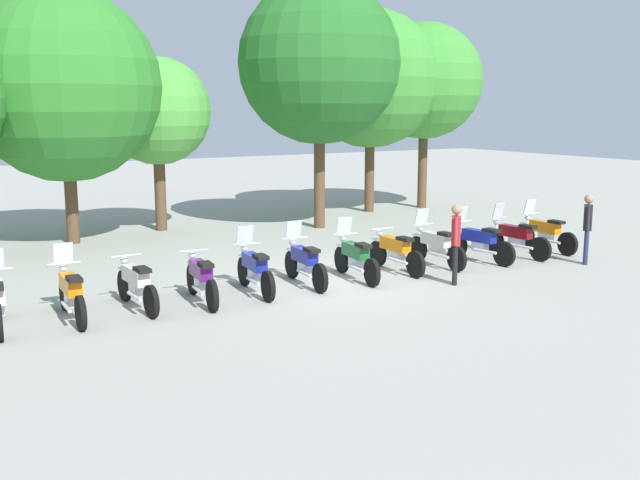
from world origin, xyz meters
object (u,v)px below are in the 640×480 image
at_px(motorcycle_4, 255,269).
at_px(motorcycle_7, 395,251).
at_px(motorcycle_5, 304,262).
at_px(motorcycle_8, 436,245).
at_px(person_1, 456,237).
at_px(tree_2, 65,86).
at_px(motorcycle_2, 136,284).
at_px(tree_5, 371,79).
at_px(motorcycle_10, 515,237).
at_px(person_0, 588,223).
at_px(tree_6, 425,81).
at_px(motorcycle_11, 545,232).
at_px(motorcycle_3, 201,278).
at_px(tree_4, 319,62).
at_px(motorcycle_9, 479,242).
at_px(motorcycle_1, 71,293).
at_px(tree_3, 157,112).
at_px(motorcycle_6, 355,257).

bearing_deg(motorcycle_4, motorcycle_7, -81.27).
bearing_deg(motorcycle_5, motorcycle_7, -83.04).
height_order(motorcycle_4, motorcycle_8, same).
distance_m(person_1, tree_2, 11.95).
bearing_deg(motorcycle_2, tree_5, -54.40).
height_order(motorcycle_5, motorcycle_10, same).
height_order(person_0, tree_2, tree_2).
height_order(tree_2, tree_6, tree_2).
bearing_deg(motorcycle_10, motorcycle_11, -88.06).
relative_size(motorcycle_3, tree_4, 0.28).
xyz_separation_m(motorcycle_9, tree_5, (2.92, 9.08, 4.42)).
relative_size(motorcycle_4, person_0, 1.23).
height_order(motorcycle_2, person_0, person_0).
bearing_deg(motorcycle_9, motorcycle_1, 83.41).
xyz_separation_m(motorcycle_10, person_0, (0.82, -1.63, 0.54)).
xyz_separation_m(motorcycle_9, tree_6, (5.35, 8.93, 4.37)).
bearing_deg(tree_4, motorcycle_1, -144.57).
xyz_separation_m(motorcycle_1, tree_3, (4.92, 8.99, 3.26)).
distance_m(motorcycle_3, motorcycle_4, 1.29).
bearing_deg(tree_4, motorcycle_6, -114.89).
relative_size(person_0, tree_2, 0.25).
distance_m(motorcycle_9, motorcycle_10, 1.28).
distance_m(motorcycle_7, motorcycle_10, 3.84).
distance_m(motorcycle_4, motorcycle_10, 7.67).
distance_m(motorcycle_3, tree_6, 16.44).
height_order(person_1, tree_6, tree_6).
bearing_deg(motorcycle_2, tree_2, -6.24).
bearing_deg(person_1, tree_6, -82.26).
relative_size(motorcycle_6, tree_6, 0.31).
bearing_deg(motorcycle_3, person_0, -91.52).
height_order(motorcycle_2, tree_3, tree_3).
relative_size(motorcycle_6, motorcycle_10, 1.00).
bearing_deg(motorcycle_5, tree_3, 7.61).
distance_m(motorcycle_11, tree_3, 12.29).
distance_m(motorcycle_5, tree_6, 14.35).
height_order(motorcycle_1, motorcycle_5, same).
relative_size(motorcycle_3, tree_2, 0.30).
xyz_separation_m(motorcycle_8, motorcycle_9, (1.27, -0.18, 0.00)).
xyz_separation_m(motorcycle_7, motorcycle_8, (1.28, 0.02, 0.01)).
bearing_deg(motorcycle_11, motorcycle_10, 98.19).
bearing_deg(motorcycle_1, motorcycle_10, -87.56).
xyz_separation_m(motorcycle_6, person_0, (5.93, -1.64, 0.54)).
xyz_separation_m(motorcycle_1, motorcycle_5, (5.12, 0.13, 0.00)).
xyz_separation_m(motorcycle_1, tree_6, (15.58, 8.94, 4.37)).
relative_size(motorcycle_4, motorcycle_10, 1.00).
relative_size(motorcycle_4, motorcycle_7, 1.00).
height_order(motorcycle_8, motorcycle_11, same).
height_order(motorcycle_11, tree_3, tree_3).
height_order(motorcycle_4, motorcycle_10, same).
bearing_deg(tree_3, motorcycle_5, -88.70).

